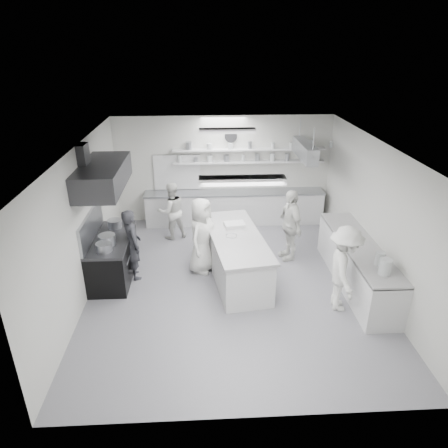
{
  "coord_description": "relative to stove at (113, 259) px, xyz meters",
  "views": [
    {
      "loc": [
        -0.59,
        -7.56,
        4.86
      ],
      "look_at": [
        -0.14,
        0.6,
        1.14
      ],
      "focal_mm": 32.67,
      "sensor_mm": 36.0,
      "label": 1
    }
  ],
  "objects": [
    {
      "name": "bowl_right",
      "position": [
        5.09,
        -0.33,
        0.52
      ],
      "size": [
        0.29,
        0.29,
        0.06
      ],
      "primitive_type": "imported",
      "rotation": [
        0.0,
        0.0,
        0.23
      ],
      "color": "silver",
      "rests_on": "right_counter"
    },
    {
      "name": "wall_clock",
      "position": [
        2.8,
        3.06,
        2.0
      ],
      "size": [
        0.32,
        0.05,
        0.32
      ],
      "primitive_type": "cylinder",
      "rotation": [
        1.57,
        0.0,
        0.0
      ],
      "color": "white",
      "rests_on": "wall_back"
    },
    {
      "name": "wall_right",
      "position": [
        5.6,
        -0.4,
        1.05
      ],
      "size": [
        0.04,
        7.0,
        3.0
      ],
      "primitive_type": "cube",
      "color": "beige",
      "rests_on": "floor"
    },
    {
      "name": "wall_left",
      "position": [
        -0.4,
        -0.4,
        1.05
      ],
      "size": [
        0.04,
        7.0,
        3.0
      ],
      "primitive_type": "cube",
      "color": "beige",
      "rests_on": "floor"
    },
    {
      "name": "pot_rack",
      "position": [
        4.6,
        2.0,
        1.85
      ],
      "size": [
        0.3,
        1.6,
        0.4
      ],
      "primitive_type": "cube",
      "color": "#9A9DA3",
      "rests_on": "ceiling"
    },
    {
      "name": "stove_pot",
      "position": [
        0.0,
        -0.29,
        0.59
      ],
      "size": [
        0.35,
        0.35,
        0.26
      ],
      "primitive_type": "cylinder",
      "color": "#9A9DA3",
      "rests_on": "stove"
    },
    {
      "name": "cook_island_left",
      "position": [
        1.96,
        0.18,
        0.42
      ],
      "size": [
        0.87,
        1.01,
        1.75
      ],
      "primitive_type": "imported",
      "rotation": [
        0.0,
        0.0,
        1.12
      ],
      "color": "silver",
      "rests_on": "floor"
    },
    {
      "name": "stove",
      "position": [
        0.0,
        0.0,
        0.0
      ],
      "size": [
        0.8,
        1.8,
        0.9
      ],
      "primitive_type": "cube",
      "color": "black",
      "rests_on": "floor"
    },
    {
      "name": "bowl_island_a",
      "position": [
        2.59,
        -0.17,
        0.55
      ],
      "size": [
        0.3,
        0.3,
        0.06
      ],
      "primitive_type": "imported",
      "rotation": [
        0.0,
        0.0,
        -0.29
      ],
      "color": "#9A9DA3",
      "rests_on": "prep_island"
    },
    {
      "name": "light_fixture_front",
      "position": [
        2.6,
        -2.2,
        2.49
      ],
      "size": [
        1.3,
        0.25,
        0.1
      ],
      "primitive_type": "cube",
      "color": "silver",
      "rests_on": "ceiling"
    },
    {
      "name": "right_counter",
      "position": [
        5.25,
        -0.6,
        0.02
      ],
      "size": [
        0.74,
        3.3,
        0.94
      ],
      "primitive_type": "cube",
      "color": "silver",
      "rests_on": "floor"
    },
    {
      "name": "shelf_upper",
      "position": [
        3.3,
        2.97,
        1.65
      ],
      "size": [
        4.2,
        0.26,
        0.04
      ],
      "primitive_type": "cube",
      "color": "silver",
      "rests_on": "wall_back"
    },
    {
      "name": "light_fixture_rear",
      "position": [
        2.6,
        1.4,
        2.49
      ],
      "size": [
        1.3,
        0.25,
        0.1
      ],
      "primitive_type": "cube",
      "color": "silver",
      "rests_on": "ceiling"
    },
    {
      "name": "cook_right",
      "position": [
        4.65,
        -1.4,
        0.42
      ],
      "size": [
        0.78,
        1.2,
        1.74
      ],
      "primitive_type": "imported",
      "rotation": [
        0.0,
        0.0,
        1.45
      ],
      "color": "silver",
      "rests_on": "floor"
    },
    {
      "name": "floor",
      "position": [
        2.6,
        -0.4,
        -0.46
      ],
      "size": [
        6.0,
        7.0,
        0.02
      ],
      "primitive_type": "cube",
      "color": "gray",
      "rests_on": "ground"
    },
    {
      "name": "shelf_lower",
      "position": [
        3.3,
        2.97,
        1.3
      ],
      "size": [
        4.2,
        0.26,
        0.04
      ],
      "primitive_type": "cube",
      "color": "silver",
      "rests_on": "wall_back"
    },
    {
      "name": "exhaust_hood",
      "position": [
        0.0,
        -0.0,
        1.9
      ],
      "size": [
        0.85,
        2.0,
        0.5
      ],
      "primitive_type": "cube",
      "color": "#313133",
      "rests_on": "wall_left"
    },
    {
      "name": "pass_through_window",
      "position": [
        1.3,
        3.08,
        1.0
      ],
      "size": [
        1.3,
        0.04,
        1.0
      ],
      "primitive_type": "cube",
      "color": "black",
      "rests_on": "wall_back"
    },
    {
      "name": "cook_stove",
      "position": [
        0.45,
        -0.02,
        0.35
      ],
      "size": [
        0.59,
        0.69,
        1.61
      ],
      "primitive_type": "imported",
      "rotation": [
        0.0,
        0.0,
        2.0
      ],
      "color": "#2B2C31",
      "rests_on": "floor"
    },
    {
      "name": "wall_back",
      "position": [
        2.6,
        3.1,
        1.05
      ],
      "size": [
        6.0,
        0.04,
        3.0
      ],
      "primitive_type": "cube",
      "color": "beige",
      "rests_on": "floor"
    },
    {
      "name": "wall_front",
      "position": [
        2.6,
        -3.9,
        1.05
      ],
      "size": [
        6.0,
        0.04,
        3.0
      ],
      "primitive_type": "cube",
      "color": "beige",
      "rests_on": "floor"
    },
    {
      "name": "back_counter",
      "position": [
        2.9,
        2.8,
        0.01
      ],
      "size": [
        5.0,
        0.6,
        0.92
      ],
      "primitive_type": "cube",
      "color": "silver",
      "rests_on": "floor"
    },
    {
      "name": "bowl_island_b",
      "position": [
        2.91,
        0.17,
        0.55
      ],
      "size": [
        0.24,
        0.24,
        0.06
      ],
      "primitive_type": "imported",
      "rotation": [
        0.0,
        0.0,
        -0.35
      ],
      "color": "silver",
      "rests_on": "prep_island"
    },
    {
      "name": "cook_back",
      "position": [
        1.18,
        1.9,
        0.32
      ],
      "size": [
        0.92,
        0.83,
        1.53
      ],
      "primitive_type": "imported",
      "rotation": [
        0.0,
        0.0,
        -2.72
      ],
      "color": "silver",
      "rests_on": "floor"
    },
    {
      "name": "ceiling",
      "position": [
        2.6,
        -0.4,
        2.56
      ],
      "size": [
        6.0,
        7.0,
        0.02
      ],
      "primitive_type": "cube",
      "color": "white",
      "rests_on": "wall_back"
    },
    {
      "name": "prep_island",
      "position": [
        2.7,
        -0.15,
        0.04
      ],
      "size": [
        1.35,
        2.75,
        0.97
      ],
      "primitive_type": "cube",
      "rotation": [
        0.0,
        0.0,
        0.14
      ],
      "color": "silver",
      "rests_on": "floor"
    },
    {
      "name": "cook_island_right",
      "position": [
        4.04,
        0.65,
        0.42
      ],
      "size": [
        0.63,
        1.08,
        1.74
      ],
      "primitive_type": "imported",
      "rotation": [
        0.0,
        0.0,
        -1.36
      ],
      "color": "silver",
      "rests_on": "floor"
    }
  ]
}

